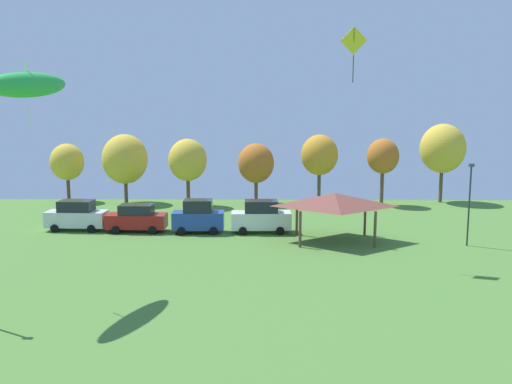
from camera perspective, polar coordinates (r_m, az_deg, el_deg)
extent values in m
ellipsoid|color=green|center=(29.32, -22.89, 10.35)|extent=(2.84, 5.81, 1.58)
cube|color=white|center=(29.33, -22.93, 11.03)|extent=(0.21, 0.18, 1.58)
cylinder|color=white|center=(29.29, -22.69, 6.91)|extent=(0.12, 0.25, 1.40)
cube|color=yellow|center=(35.00, 10.26, 15.41)|extent=(1.68, 0.45, 1.63)
cylinder|color=black|center=(34.98, 10.27, 15.41)|extent=(0.12, 0.55, 1.44)
cylinder|color=black|center=(34.83, 10.19, 12.64)|extent=(0.10, 0.29, 1.69)
cube|color=silver|center=(45.99, -18.34, -2.68)|extent=(4.83, 1.99, 1.24)
cube|color=#1E232D|center=(45.81, -18.40, -1.38)|extent=(2.68, 1.77, 0.87)
cylinder|color=black|center=(44.76, -16.95, -3.73)|extent=(0.65, 0.24, 0.64)
cylinder|color=black|center=(46.43, -16.19, -3.26)|extent=(0.65, 0.24, 0.64)
cylinder|color=black|center=(45.85, -20.43, -3.61)|extent=(0.65, 0.24, 0.64)
cylinder|color=black|center=(47.48, -19.57, -3.16)|extent=(0.65, 0.24, 0.64)
cube|color=maroon|center=(44.17, -12.44, -2.98)|extent=(4.71, 1.92, 1.11)
cube|color=#1E232D|center=(44.00, -12.48, -1.78)|extent=(2.60, 1.74, 0.77)
cylinder|color=black|center=(43.07, -10.84, -3.98)|extent=(0.64, 0.23, 0.64)
cylinder|color=black|center=(44.83, -10.33, -3.47)|extent=(0.64, 0.23, 0.64)
cylinder|color=black|center=(43.79, -14.56, -3.90)|extent=(0.64, 0.23, 0.64)
cylinder|color=black|center=(45.53, -13.91, -3.40)|extent=(0.64, 0.23, 0.64)
cube|color=#234299|center=(42.96, -6.09, -2.97)|extent=(4.07, 1.85, 1.37)
cube|color=#1E232D|center=(42.75, -6.11, -1.45)|extent=(2.26, 1.66, 0.96)
cylinder|color=black|center=(42.16, -4.49, -4.12)|extent=(0.65, 0.24, 0.64)
cylinder|color=black|center=(43.85, -4.35, -3.63)|extent=(0.65, 0.24, 0.64)
cylinder|color=black|center=(42.39, -7.86, -4.11)|extent=(0.65, 0.24, 0.64)
cylinder|color=black|center=(44.07, -7.59, -3.62)|extent=(0.65, 0.24, 0.64)
cube|color=silver|center=(42.81, 0.54, -3.00)|extent=(4.74, 1.91, 1.33)
cube|color=#1E232D|center=(42.59, 0.55, -1.51)|extent=(2.63, 1.70, 0.93)
cylinder|color=black|center=(42.16, 2.56, -4.10)|extent=(0.65, 0.24, 0.64)
cylinder|color=black|center=(43.86, 2.41, -3.61)|extent=(0.65, 0.24, 0.64)
cylinder|color=black|center=(42.07, -1.40, -4.12)|extent=(0.65, 0.24, 0.64)
cylinder|color=black|center=(43.77, -1.40, -3.63)|extent=(0.65, 0.24, 0.64)
cylinder|color=brown|center=(38.28, 4.67, -3.92)|extent=(0.20, 0.20, 2.60)
cylinder|color=brown|center=(38.99, 12.42, -3.86)|extent=(0.20, 0.20, 2.60)
cylinder|color=brown|center=(42.00, 4.32, -2.80)|extent=(0.20, 0.20, 2.60)
cylinder|color=brown|center=(42.65, 11.40, -2.77)|extent=(0.20, 0.20, 2.60)
pyramid|color=brown|center=(40.06, 8.27, -0.80)|extent=(6.81, 4.93, 1.00)
cylinder|color=#2D2D33|center=(41.14, 21.51, -1.45)|extent=(0.12, 0.12, 5.66)
cube|color=#4C4C51|center=(40.77, 21.74, 2.64)|extent=(0.36, 0.20, 0.24)
cylinder|color=brown|center=(60.67, -19.14, 0.40)|extent=(0.36, 0.36, 2.91)
ellipsoid|color=gold|center=(60.36, -19.27, 3.00)|extent=(3.50, 3.50, 3.84)
cylinder|color=brown|center=(57.94, -13.53, 0.25)|extent=(0.36, 0.36, 2.87)
ellipsoid|color=gold|center=(57.58, -13.64, 3.39)|extent=(4.66, 4.66, 5.12)
cylinder|color=brown|center=(54.96, -7.15, 0.18)|extent=(0.36, 0.36, 3.25)
ellipsoid|color=gold|center=(54.61, -7.21, 3.37)|extent=(3.84, 3.84, 4.22)
cylinder|color=brown|center=(56.06, 0.00, 0.20)|extent=(0.36, 0.36, 2.83)
ellipsoid|color=#BC6623|center=(55.73, 0.00, 3.05)|extent=(3.71, 3.71, 4.08)
cylinder|color=brown|center=(57.18, 6.65, 0.68)|extent=(0.36, 0.36, 3.57)
ellipsoid|color=gold|center=(56.84, 6.70, 3.90)|extent=(3.84, 3.84, 4.23)
cylinder|color=brown|center=(56.45, 13.11, 0.54)|extent=(0.36, 0.36, 3.83)
ellipsoid|color=#BC6623|center=(56.12, 13.22, 3.70)|extent=(3.22, 3.22, 3.54)
cylinder|color=brown|center=(60.17, 18.89, 0.84)|extent=(0.36, 0.36, 3.93)
ellipsoid|color=gold|center=(59.81, 19.06, 4.36)|extent=(4.65, 4.65, 5.11)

